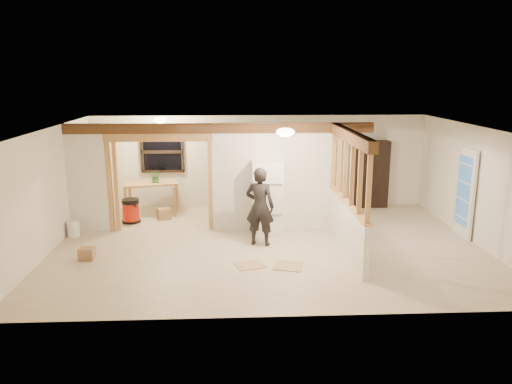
{
  "coord_description": "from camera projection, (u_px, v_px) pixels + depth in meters",
  "views": [
    {
      "loc": [
        -0.75,
        -10.12,
        3.57
      ],
      "look_at": [
        -0.23,
        0.4,
        1.08
      ],
      "focal_mm": 35.0,
      "sensor_mm": 36.0,
      "label": 1
    }
  ],
  "objects": [
    {
      "name": "ceiling_dome_util",
      "position": [
        160.0,
        120.0,
        12.24
      ],
      "size": [
        0.32,
        0.32,
        0.14
      ],
      "primitive_type": "ellipsoid",
      "color": "#FFEABF",
      "rests_on": "ceiling"
    },
    {
      "name": "floor",
      "position": [
        267.0,
        245.0,
        10.7
      ],
      "size": [
        9.0,
        6.5,
        0.01
      ],
      "primitive_type": "cube",
      "color": "beige",
      "rests_on": "ground"
    },
    {
      "name": "header_beam_right",
      "position": [
        350.0,
        136.0,
        9.84
      ],
      "size": [
        0.18,
        3.3,
        0.22
      ],
      "primitive_type": "cube",
      "color": "brown",
      "rests_on": "ceiling"
    },
    {
      "name": "window_back",
      "position": [
        162.0,
        152.0,
        13.3
      ],
      "size": [
        1.12,
        0.1,
        1.1
      ],
      "primitive_type": "cube",
      "color": "black",
      "rests_on": "wall_back"
    },
    {
      "name": "header_beam_back",
      "position": [
        220.0,
        128.0,
        11.27
      ],
      "size": [
        7.0,
        0.18,
        0.22
      ],
      "primitive_type": "cube",
      "color": "brown",
      "rests_on": "ceiling"
    },
    {
      "name": "wall_back",
      "position": [
        259.0,
        162.0,
        13.57
      ],
      "size": [
        9.0,
        0.01,
        2.5
      ],
      "primitive_type": "cube",
      "color": "white",
      "rests_on": "floor"
    },
    {
      "name": "potted_plant",
      "position": [
        156.0,
        176.0,
        12.81
      ],
      "size": [
        0.31,
        0.27,
        0.33
      ],
      "primitive_type": "imported",
      "rotation": [
        0.0,
        0.0,
        -0.04
      ],
      "color": "#3C7132",
      "rests_on": "work_table"
    },
    {
      "name": "bookshelf",
      "position": [
        371.0,
        174.0,
        13.58
      ],
      "size": [
        0.91,
        0.3,
        1.83
      ],
      "primitive_type": "cube",
      "color": "black",
      "rests_on": "floor"
    },
    {
      "name": "box_front",
      "position": [
        87.0,
        254.0,
        9.83
      ],
      "size": [
        0.31,
        0.26,
        0.24
      ],
      "primitive_type": "cube",
      "rotation": [
        0.0,
        0.0,
        -0.07
      ],
      "color": "#9C734B",
      "rests_on": "floor"
    },
    {
      "name": "pony_wall",
      "position": [
        346.0,
        227.0,
        10.27
      ],
      "size": [
        0.12,
        3.2,
        1.0
      ],
      "primitive_type": "cube",
      "color": "white",
      "rests_on": "floor"
    },
    {
      "name": "doorway_frame",
      "position": [
        160.0,
        184.0,
        11.5
      ],
      "size": [
        2.46,
        0.14,
        2.2
      ],
      "primitive_type": "cube",
      "color": "tan",
      "rests_on": "floor"
    },
    {
      "name": "ceiling",
      "position": [
        268.0,
        128.0,
        10.12
      ],
      "size": [
        9.0,
        6.5,
        0.01
      ],
      "primitive_type": "cube",
      "color": "white"
    },
    {
      "name": "wall_left",
      "position": [
        49.0,
        191.0,
        10.2
      ],
      "size": [
        0.01,
        6.5,
        2.5
      ],
      "primitive_type": "cube",
      "color": "white",
      "rests_on": "floor"
    },
    {
      "name": "woman",
      "position": [
        260.0,
        207.0,
        10.53
      ],
      "size": [
        0.71,
        0.57,
        1.69
      ],
      "primitive_type": "imported",
      "rotation": [
        0.0,
        0.0,
        2.84
      ],
      "color": "black",
      "rests_on": "floor"
    },
    {
      "name": "box_util_b",
      "position": [
        98.0,
        215.0,
        12.37
      ],
      "size": [
        0.38,
        0.38,
        0.32
      ],
      "primitive_type": "cube",
      "rotation": [
        0.0,
        0.0,
        0.13
      ],
      "color": "#9C734B",
      "rests_on": "floor"
    },
    {
      "name": "floor_panel_far",
      "position": [
        250.0,
        265.0,
        9.54
      ],
      "size": [
        0.64,
        0.57,
        0.02
      ],
      "primitive_type": "cube",
      "rotation": [
        0.0,
        0.0,
        0.3
      ],
      "color": "tan",
      "rests_on": "floor"
    },
    {
      "name": "shop_vac",
      "position": [
        131.0,
        211.0,
        12.26
      ],
      "size": [
        0.54,
        0.54,
        0.6
      ],
      "primitive_type": "cylinder",
      "rotation": [
        0.0,
        0.0,
        -0.2
      ],
      "color": "#B51C0C",
      "rests_on": "floor"
    },
    {
      "name": "box_util_a",
      "position": [
        164.0,
        214.0,
        12.6
      ],
      "size": [
        0.39,
        0.36,
        0.27
      ],
      "primitive_type": "cube",
      "rotation": [
        0.0,
        0.0,
        0.36
      ],
      "color": "#9C734B",
      "rests_on": "floor"
    },
    {
      "name": "partition_left_stub",
      "position": [
        87.0,
        178.0,
        11.38
      ],
      "size": [
        0.9,
        0.12,
        2.5
      ],
      "primitive_type": "cube",
      "color": "white",
      "rests_on": "floor"
    },
    {
      "name": "stud_partition",
      "position": [
        349.0,
        172.0,
        10.0
      ],
      "size": [
        0.14,
        3.2,
        1.32
      ],
      "primitive_type": "cube",
      "color": "tan",
      "rests_on": "pony_wall"
    },
    {
      "name": "ceiling_dome_main",
      "position": [
        285.0,
        132.0,
        9.66
      ],
      "size": [
        0.36,
        0.36,
        0.16
      ],
      "primitive_type": "ellipsoid",
      "color": "#FFEABF",
      "rests_on": "ceiling"
    },
    {
      "name": "french_door",
      "position": [
        465.0,
        193.0,
        11.07
      ],
      "size": [
        0.12,
        0.86,
        2.0
      ],
      "primitive_type": "cube",
      "color": "white",
      "rests_on": "floor"
    },
    {
      "name": "hanging_bulb",
      "position": [
        178.0,
        135.0,
        11.66
      ],
      "size": [
        0.07,
        0.07,
        0.07
      ],
      "primitive_type": "ellipsoid",
      "color": "#FFD88C",
      "rests_on": "ceiling"
    },
    {
      "name": "bucket",
      "position": [
        73.0,
        229.0,
        11.23
      ],
      "size": [
        0.35,
        0.35,
        0.35
      ],
      "primitive_type": "cylinder",
      "rotation": [
        0.0,
        0.0,
        -0.34
      ],
      "color": "white",
      "rests_on": "floor"
    },
    {
      "name": "work_table",
      "position": [
        152.0,
        198.0,
        12.98
      ],
      "size": [
        1.46,
        0.94,
        0.85
      ],
      "primitive_type": "cube",
      "rotation": [
        0.0,
        0.0,
        0.21
      ],
      "color": "tan",
      "rests_on": "floor"
    },
    {
      "name": "refrigerator",
      "position": [
        267.0,
        198.0,
        11.29
      ],
      "size": [
        0.69,
        0.67,
        1.67
      ],
      "primitive_type": "cube",
      "color": "silver",
      "rests_on": "floor"
    },
    {
      "name": "floor_panel_near",
      "position": [
        288.0,
        266.0,
        9.51
      ],
      "size": [
        0.64,
        0.64,
        0.02
      ],
      "primitive_type": "cube",
      "rotation": [
        0.0,
        0.0,
        -0.27
      ],
      "color": "tan",
      "rests_on": "floor"
    },
    {
      "name": "wall_front",
      "position": [
        284.0,
        238.0,
        7.25
      ],
      "size": [
        9.0,
        0.01,
        2.5
      ],
      "primitive_type": "cube",
      "color": "white",
      "rests_on": "floor"
    },
    {
      "name": "partition_center",
      "position": [
        273.0,
        177.0,
        11.59
      ],
      "size": [
        2.8,
        0.12,
        2.5
      ],
      "primitive_type": "cube",
      "color": "white",
      "rests_on": "floor"
    },
    {
      "name": "wall_right",
      "position": [
        478.0,
        186.0,
        10.63
      ],
      "size": [
        0.01,
        6.5,
        2.5
      ],
      "primitive_type": "cube",
      "color": "white",
      "rests_on": "floor"
    }
  ]
}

